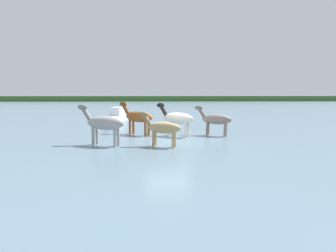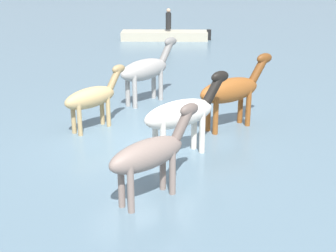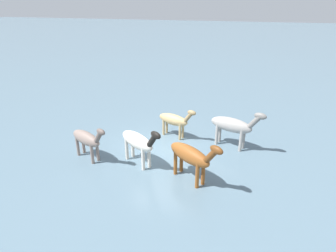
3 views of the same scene
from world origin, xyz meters
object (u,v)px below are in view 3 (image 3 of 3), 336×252
horse_gray_outer (233,125)px  horse_dark_mare (191,156)px  horse_chestnut_trailing (138,142)px  horse_pinto_flank (174,120)px  horse_dun_straggler (87,139)px

horse_gray_outer → horse_dark_mare: (1.41, 3.18, -0.01)m
horse_chestnut_trailing → horse_pinto_flank: horse_chestnut_trailing is taller
horse_dun_straggler → horse_pinto_flank: bearing=70.5°
horse_pinto_flank → horse_gray_outer: bearing=14.1°
horse_chestnut_trailing → horse_dark_mare: size_ratio=0.98×
horse_chestnut_trailing → horse_dark_mare: horse_dark_mare is taller
horse_dark_mare → horse_dun_straggler: horse_dark_mare is taller
horse_chestnut_trailing → horse_pinto_flank: 3.05m
horse_gray_outer → horse_dark_mare: bearing=-92.9°
horse_pinto_flank → horse_dark_mare: horse_dark_mare is taller
horse_chestnut_trailing → horse_gray_outer: size_ratio=0.89×
horse_gray_outer → horse_pinto_flank: bearing=-166.4°
horse_dun_straggler → horse_chestnut_trailing: bearing=29.9°
horse_pinto_flank → horse_dun_straggler: (3.16, 3.06, 0.06)m
horse_pinto_flank → horse_dun_straggler: 4.40m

